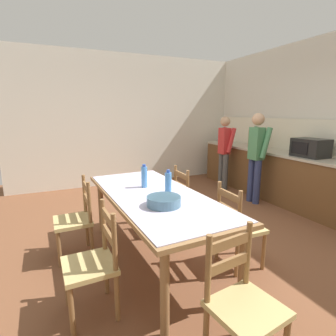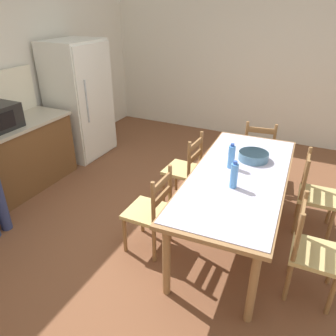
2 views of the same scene
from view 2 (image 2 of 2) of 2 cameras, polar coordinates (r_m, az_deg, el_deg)
name	(u,v)px [view 2 (image 2 of 2)]	position (r m, az deg, el deg)	size (l,w,h in m)	color
ground_plane	(170,227)	(3.83, 0.34, -10.31)	(8.32, 8.32, 0.00)	brown
wall_right	(251,56)	(6.20, 14.18, 18.37)	(0.12, 5.20, 2.90)	silver
refrigerator	(80,100)	(5.49, -15.15, 11.30)	(0.87, 0.73, 1.81)	silver
dining_table	(238,181)	(3.39, 12.15, -2.17)	(2.24, 1.03, 0.78)	olive
bottle_near_centre	(234,175)	(3.05, 11.42, -1.27)	(0.07, 0.07, 0.27)	#4C8ED6
bottle_off_centre	(231,157)	(3.41, 10.98, 1.96)	(0.07, 0.07, 0.27)	#4C8ED6
serving_bowl	(254,156)	(3.66, 14.67, 2.10)	(0.32, 0.32, 0.09)	slate
chair_head_end	(258,152)	(4.74, 15.44, 2.73)	(0.45, 0.47, 0.91)	olive
chair_side_far_right	(185,170)	(4.10, 2.94, -0.27)	(0.43, 0.41, 0.91)	olive
chair_side_near_left	(311,252)	(3.10, 23.69, -13.23)	(0.43, 0.41, 0.91)	olive
chair_side_far_left	(150,212)	(3.32, -3.08, -7.58)	(0.42, 0.40, 0.91)	olive
chair_side_near_right	(314,195)	(3.93, 24.14, -4.25)	(0.43, 0.42, 0.91)	olive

